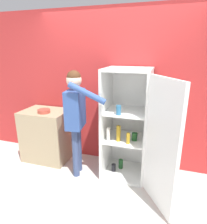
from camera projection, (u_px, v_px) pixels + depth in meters
ground_plane at (96, 193)px, 2.79m from camera, size 12.00×12.00×0.00m
wall_back at (115, 90)px, 3.30m from camera, size 7.00×0.06×2.55m
refrigerator at (133, 128)px, 2.91m from camera, size 1.06×1.20×1.67m
person at (76, 110)px, 2.94m from camera, size 0.67×0.52×1.64m
counter at (47, 135)px, 3.57m from camera, size 0.79×0.58×0.91m
bowl at (44, 111)px, 3.31m from camera, size 0.20×0.20×0.06m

